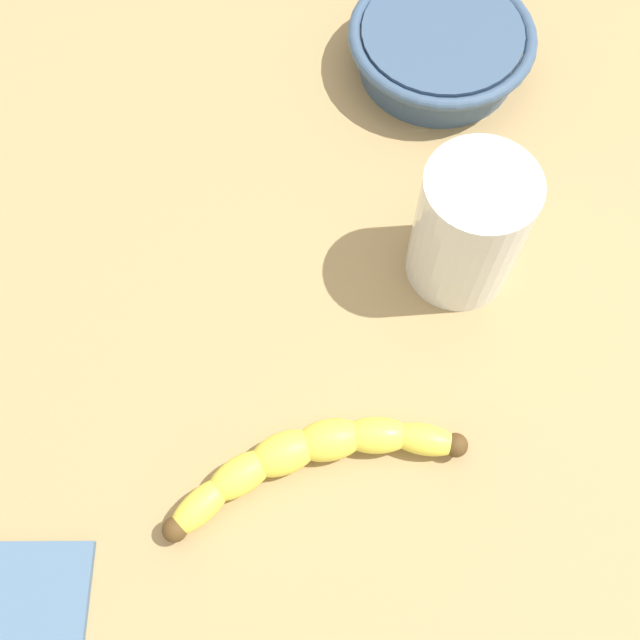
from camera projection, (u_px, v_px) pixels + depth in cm
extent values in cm
cube|color=tan|center=(271.00, 319.00, 62.58)|extent=(120.00, 120.00, 3.00)
ellipsoid|color=yellow|center=(424.00, 439.00, 55.14)|extent=(5.78, 4.42, 2.35)
ellipsoid|color=yellow|center=(376.00, 435.00, 55.26)|extent=(5.81, 4.01, 2.74)
ellipsoid|color=yellow|center=(329.00, 440.00, 55.12)|extent=(5.49, 3.49, 3.13)
ellipsoid|color=yellow|center=(284.00, 453.00, 54.70)|extent=(5.62, 3.74, 3.13)
ellipsoid|color=yellow|center=(240.00, 475.00, 54.03)|extent=(5.87, 4.22, 2.74)
ellipsoid|color=yellow|center=(201.00, 506.00, 53.12)|extent=(5.77, 4.59, 2.35)
sphere|color=#513819|center=(456.00, 445.00, 54.96)|extent=(1.83, 1.83, 1.83)
sphere|color=#513819|center=(175.00, 529.00, 52.44)|extent=(1.83, 1.83, 1.83)
cylinder|color=silver|center=(468.00, 227.00, 57.51)|extent=(8.64, 8.64, 12.09)
cylinder|color=#F5B571|center=(468.00, 230.00, 57.89)|extent=(8.14, 8.14, 10.76)
cylinder|color=#3D5675|center=(440.00, 49.00, 69.93)|extent=(14.97, 14.97, 4.66)
torus|color=#3D5675|center=(442.00, 35.00, 68.36)|extent=(17.47, 17.47, 1.20)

